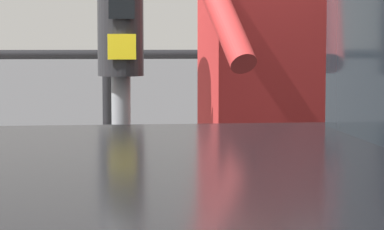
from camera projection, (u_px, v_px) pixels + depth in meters
The scene contains 3 objects.
parking_meter at pixel (121, 74), 3.12m from camera, with size 0.17×0.18×1.54m.
pedestrian_at_meter at pixel (265, 90), 3.29m from camera, with size 0.64×0.70×1.80m.
background_railing at pixel (107, 100), 5.61m from camera, with size 24.06×0.06×1.17m.
Camera 1 is at (-0.04, -2.77, 1.35)m, focal length 80.28 mm.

